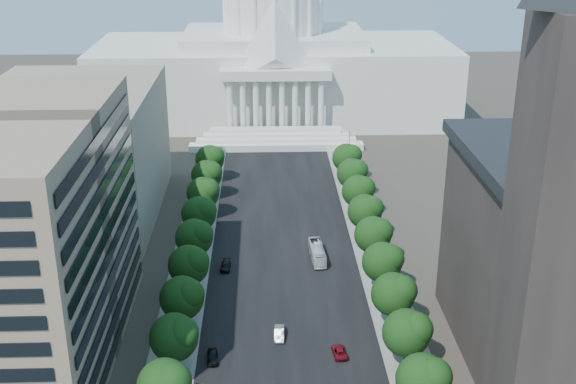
{
  "coord_description": "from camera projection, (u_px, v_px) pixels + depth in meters",
  "views": [
    {
      "loc": [
        -3.77,
        -59.4,
        67.81
      ],
      "look_at": [
        0.88,
        72.61,
        15.47
      ],
      "focal_mm": 45.0,
      "sensor_mm": 36.0,
      "label": 1
    }
  ],
  "objects": [
    {
      "name": "tree_l_c",
      "position": [
        176.0,
        336.0,
        110.6
      ],
      "size": [
        7.79,
        7.6,
        9.97
      ],
      "color": "#33261C",
      "rests_on": "ground"
    },
    {
      "name": "streetlight_b",
      "position": [
        420.0,
        338.0,
        111.32
      ],
      "size": [
        2.61,
        0.44,
        9.0
      ],
      "color": "gray",
      "rests_on": "ground"
    },
    {
      "name": "streetlight_c",
      "position": [
        392.0,
        264.0,
        134.55
      ],
      "size": [
        2.61,
        0.44,
        9.0
      ],
      "color": "gray",
      "rests_on": "ground"
    },
    {
      "name": "tree_l_f",
      "position": [
        196.0,
        237.0,
        144.05
      ],
      "size": [
        7.79,
        7.6,
        9.97
      ],
      "color": "#33261C",
      "rests_on": "ground"
    },
    {
      "name": "tree_r_h",
      "position": [
        359.0,
        190.0,
        167.53
      ],
      "size": [
        7.79,
        7.6,
        9.97
      ],
      "color": "#33261C",
      "rests_on": "ground"
    },
    {
      "name": "tree_r_b",
      "position": [
        425.0,
        379.0,
        100.63
      ],
      "size": [
        7.79,
        7.6,
        9.97
      ],
      "color": "#33261C",
      "rests_on": "ground"
    },
    {
      "name": "road_asphalt",
      "position": [
        281.0,
        227.0,
        163.91
      ],
      "size": [
        30.0,
        260.0,
        0.01
      ],
      "primitive_type": "cube",
      "color": "black",
      "rests_on": "ground"
    },
    {
      "name": "city_bus",
      "position": [
        317.0,
        252.0,
        148.55
      ],
      "size": [
        3.1,
        10.84,
        2.98
      ],
      "primitive_type": "imported",
      "rotation": [
        0.0,
        0.0,
        0.06
      ],
      "color": "silver",
      "rests_on": "ground"
    },
    {
      "name": "tree_l_d",
      "position": [
        184.0,
        297.0,
        121.75
      ],
      "size": [
        7.79,
        7.6,
        9.97
      ],
      "color": "#33261C",
      "rests_on": "ground"
    },
    {
      "name": "capitol",
      "position": [
        274.0,
        58.0,
        244.7
      ],
      "size": [
        120.0,
        56.0,
        73.0
      ],
      "color": "white",
      "rests_on": "ground"
    },
    {
      "name": "tree_r_g",
      "position": [
        367.0,
        211.0,
        156.38
      ],
      "size": [
        7.79,
        7.6,
        9.97
      ],
      "color": "#33261C",
      "rests_on": "ground"
    },
    {
      "name": "tree_r_i",
      "position": [
        353.0,
        173.0,
        178.68
      ],
      "size": [
        7.79,
        7.6,
        9.97
      ],
      "color": "#33261C",
      "rests_on": "ground"
    },
    {
      "name": "tree_r_d",
      "position": [
        395.0,
        293.0,
        122.93
      ],
      "size": [
        7.79,
        7.6,
        9.97
      ],
      "color": "#33261C",
      "rests_on": "ground"
    },
    {
      "name": "streetlight_e",
      "position": [
        358.0,
        172.0,
        181.0
      ],
      "size": [
        2.61,
        0.44,
        9.0
      ],
      "color": "gray",
      "rests_on": "ground"
    },
    {
      "name": "tree_l_j",
      "position": [
        211.0,
        159.0,
        188.65
      ],
      "size": [
        7.79,
        7.6,
        9.97
      ],
      "color": "#33261C",
      "rests_on": "ground"
    },
    {
      "name": "car_red",
      "position": [
        339.0,
        352.0,
        116.92
      ],
      "size": [
        2.58,
        4.77,
        1.27
      ],
      "primitive_type": "imported",
      "rotation": [
        0.0,
        0.0,
        3.25
      ],
      "color": "maroon",
      "rests_on": "ground"
    },
    {
      "name": "tree_r_f",
      "position": [
        375.0,
        234.0,
        145.23
      ],
      "size": [
        7.79,
        7.6,
        9.97
      ],
      "color": "#33261C",
      "rests_on": "ground"
    },
    {
      "name": "streetlight_f",
      "position": [
        347.0,
        142.0,
        204.23
      ],
      "size": [
        2.61,
        0.44,
        9.0
      ],
      "color": "gray",
      "rests_on": "ground"
    },
    {
      "name": "car_dark_b",
      "position": [
        226.0,
        266.0,
        144.65
      ],
      "size": [
        2.11,
        4.74,
        1.35
      ],
      "primitive_type": "imported",
      "rotation": [
        0.0,
        0.0,
        -0.05
      ],
      "color": "black",
      "rests_on": "ground"
    },
    {
      "name": "car_dark_a",
      "position": [
        212.0,
        357.0,
        115.41
      ],
      "size": [
        2.1,
        4.47,
        1.48
      ],
      "primitive_type": "imported",
      "rotation": [
        0.0,
        0.0,
        0.08
      ],
      "color": "black",
      "rests_on": "ground"
    },
    {
      "name": "car_silver",
      "position": [
        279.0,
        333.0,
        121.7
      ],
      "size": [
        1.8,
        4.72,
        1.54
      ],
      "primitive_type": "imported",
      "rotation": [
        0.0,
        0.0,
        -0.04
      ],
      "color": "#93959A",
      "rests_on": "ground"
    },
    {
      "name": "tree_r_e",
      "position": [
        384.0,
        261.0,
        134.08
      ],
      "size": [
        7.79,
        7.6,
        9.97
      ],
      "color": "#33261C",
      "rests_on": "ground"
    },
    {
      "name": "tree_l_g",
      "position": [
        200.0,
        213.0,
        155.2
      ],
      "size": [
        7.79,
        7.6,
        9.97
      ],
      "color": "#33261C",
      "rests_on": "ground"
    },
    {
      "name": "sidewalk_left",
      "position": [
        198.0,
        228.0,
        163.29
      ],
      "size": [
        8.0,
        260.0,
        0.02
      ],
      "primitive_type": "cube",
      "color": "gray",
      "rests_on": "ground"
    },
    {
      "name": "tree_r_j",
      "position": [
        348.0,
        157.0,
        189.83
      ],
      "size": [
        7.79,
        7.6,
        9.97
      ],
      "color": "#33261C",
      "rests_on": "ground"
    },
    {
      "name": "tree_l_i",
      "position": [
        208.0,
        174.0,
        177.5
      ],
      "size": [
        7.79,
        7.6,
        9.97
      ],
      "color": "#33261C",
      "rests_on": "ground"
    },
    {
      "name": "tree_l_e",
      "position": [
        190.0,
        264.0,
        132.9
      ],
      "size": [
        7.79,
        7.6,
        9.97
      ],
      "color": "#33261C",
      "rests_on": "ground"
    },
    {
      "name": "office_block_left_far",
      "position": [
        72.0,
        153.0,
        166.1
      ],
      "size": [
        38.0,
        52.0,
        30.0
      ],
      "primitive_type": "cube",
      "color": "gray",
      "rests_on": "ground"
    },
    {
      "name": "streetlight_d",
      "position": [
        373.0,
        211.0,
        157.77
      ],
      "size": [
        2.61,
        0.44,
        9.0
      ],
      "color": "gray",
      "rests_on": "ground"
    },
    {
      "name": "tree_r_c",
      "position": [
        409.0,
        332.0,
        111.78
      ],
      "size": [
        7.79,
        7.6,
        9.97
      ],
      "color": "#33261C",
      "rests_on": "ground"
    },
    {
      "name": "sidewalk_right",
      "position": [
        365.0,
        226.0,
        164.53
      ],
      "size": [
        8.0,
        260.0,
        0.02
      ],
      "primitive_type": "cube",
      "color": "gray",
      "rests_on": "ground"
    },
    {
      "name": "tree_l_h",
      "position": [
        204.0,
        192.0,
        166.35
      ],
      "size": [
        7.79,
        7.6,
        9.97
      ],
      "color": "#33261C",
      "rests_on": "ground"
    }
  ]
}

